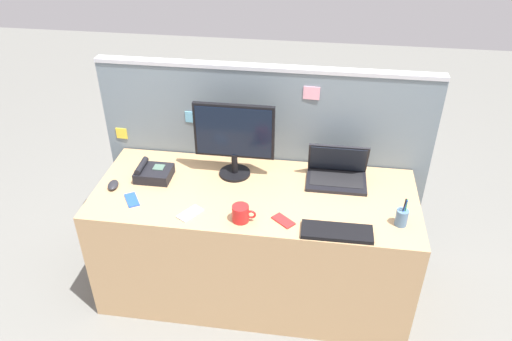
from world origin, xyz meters
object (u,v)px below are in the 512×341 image
Objects in this scene: cell_phone_blue_case at (132,200)px; computer_mouse_right_hand at (113,185)px; laptop at (337,172)px; pen_cup at (402,217)px; desk_phone at (153,173)px; keyboard_main at (337,232)px; cell_phone_red_case at (283,221)px; cell_phone_silver_slab at (190,213)px; desktop_monitor at (234,136)px; coffee_mug at (241,213)px.

computer_mouse_right_hand is at bearing 111.72° from cell_phone_blue_case.
laptop reaches higher than pen_cup.
pen_cup is 1.38× the size of cell_phone_blue_case.
desk_phone is 1.58× the size of cell_phone_blue_case.
cell_phone_red_case is (-0.28, 0.06, -0.01)m from keyboard_main.
computer_mouse_right_hand is 0.54m from cell_phone_silver_slab.
cell_phone_silver_slab is at bearing -44.29° from cell_phone_blue_case.
cell_phone_blue_case is (-0.05, -0.24, -0.03)m from desk_phone.
desktop_monitor reaches higher than pen_cup.
laptop is at bearing 42.87° from coffee_mug.
cell_phone_red_case and cell_phone_silver_slab have the same top height.
laptop is 1.94× the size of pen_cup.
laptop reaches higher than desk_phone.
laptop is at bearing 7.24° from desk_phone.
laptop is 1.20m from cell_phone_blue_case.
laptop reaches higher than computer_mouse_right_hand.
desk_phone reaches higher than keyboard_main.
desk_phone reaches higher than computer_mouse_right_hand.
laptop is 0.51m from pen_cup.
coffee_mug is at bearing -174.18° from pen_cup.
laptop is 1.69× the size of desk_phone.
cell_phone_silver_slab is at bearing -28.67° from computer_mouse_right_hand.
keyboard_main reaches higher than cell_phone_red_case.
desktop_monitor is 4.74× the size of computer_mouse_right_hand.
desktop_monitor is at bearing 141.72° from keyboard_main.
laptop is 1.10m from desk_phone.
computer_mouse_right_hand is 0.76× the size of cell_phone_blue_case.
desktop_monitor is 2.28× the size of desk_phone.
cell_phone_red_case is at bearing -18.51° from computer_mouse_right_hand.
coffee_mug is (-0.84, -0.09, -0.00)m from pen_cup.
keyboard_main is at bearing 28.89° from cell_phone_silver_slab.
cell_phone_blue_case is at bearing -145.94° from desktop_monitor.
cell_phone_red_case is (0.81, -0.30, -0.03)m from desk_phone.
desktop_monitor reaches higher than laptop.
coffee_mug is (-0.51, 0.04, 0.04)m from keyboard_main.
computer_mouse_right_hand is (-1.29, -0.27, -0.04)m from laptop.
computer_mouse_right_hand reaches higher than keyboard_main.
cell_phone_blue_case is at bearing 173.32° from keyboard_main.
keyboard_main is 2.92× the size of cell_phone_red_case.
pen_cup is (0.33, 0.12, 0.04)m from keyboard_main.
computer_mouse_right_hand is 1.64m from pen_cup.
laptop is (0.61, 0.02, -0.21)m from desktop_monitor.
laptop is 1.32m from computer_mouse_right_hand.
computer_mouse_right_hand is 0.55× the size of pen_cup.
coffee_mug reaches higher than computer_mouse_right_hand.
desktop_monitor is 0.69m from cell_phone_blue_case.
desk_phone is 1.65× the size of cell_phone_red_case.
cell_phone_silver_slab is (0.31, -0.31, -0.03)m from desk_phone.
desktop_monitor is at bearing -178.06° from laptop.
desk_phone reaches higher than cell_phone_silver_slab.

